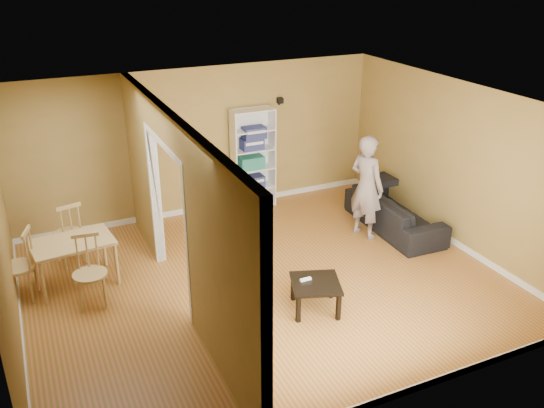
{
  "coord_description": "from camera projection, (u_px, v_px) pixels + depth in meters",
  "views": [
    {
      "loc": [
        -2.88,
        -6.52,
        4.34
      ],
      "look_at": [
        0.2,
        0.2,
        1.1
      ],
      "focal_mm": 38.0,
      "sensor_mm": 36.0,
      "label": 1
    }
  ],
  "objects": [
    {
      "name": "game_controller",
      "position": [
        306.0,
        279.0,
        7.5
      ],
      "size": [
        0.15,
        0.04,
        0.03
      ],
      "primitive_type": "cube",
      "color": "white",
      "rests_on": "coffee_table"
    },
    {
      "name": "person",
      "position": [
        367.0,
        178.0,
        9.23
      ],
      "size": [
        0.88,
        0.77,
        2.03
      ],
      "primitive_type": "imported",
      "rotation": [
        0.0,
        0.0,
        1.88
      ],
      "color": "slate",
      "rests_on": "ground"
    },
    {
      "name": "partition",
      "position": [
        178.0,
        214.0,
        7.29
      ],
      "size": [
        0.22,
        5.5,
        2.6
      ],
      "primitive_type": null,
      "color": "#A88044",
      "rests_on": "ground"
    },
    {
      "name": "chair_far",
      "position": [
        68.0,
        232.0,
        8.58
      ],
      "size": [
        0.56,
        0.56,
        1.02
      ],
      "primitive_type": null,
      "rotation": [
        0.0,
        0.0,
        3.38
      ],
      "color": "tan",
      "rests_on": "ground"
    },
    {
      "name": "bookshelf",
      "position": [
        252.0,
        158.0,
        10.41
      ],
      "size": [
        0.77,
        0.34,
        1.84
      ],
      "color": "white",
      "rests_on": "ground"
    },
    {
      "name": "paper_box_navy_a",
      "position": [
        253.0,
        181.0,
        10.54
      ],
      "size": [
        0.4,
        0.26,
        0.2
      ],
      "primitive_type": "cube",
      "color": "navy",
      "rests_on": "bookshelf"
    },
    {
      "name": "chair_left",
      "position": [
        18.0,
        265.0,
        7.68
      ],
      "size": [
        0.58,
        0.58,
        1.02
      ],
      "primitive_type": null,
      "rotation": [
        0.0,
        0.0,
        -1.86
      ],
      "color": "#C9B381",
      "rests_on": "ground"
    },
    {
      "name": "room_shell",
      "position": [
        265.0,
        198.0,
        7.75
      ],
      "size": [
        6.5,
        6.5,
        6.5
      ],
      "color": "#BC693D",
      "rests_on": "ground"
    },
    {
      "name": "coffee_table",
      "position": [
        316.0,
        286.0,
        7.49
      ],
      "size": [
        0.62,
        0.62,
        0.41
      ],
      "rotation": [
        0.0,
        0.0,
        -0.34
      ],
      "color": "black",
      "rests_on": "ground"
    },
    {
      "name": "sofa",
      "position": [
        395.0,
        208.0,
        9.7
      ],
      "size": [
        2.08,
        0.96,
        0.78
      ],
      "primitive_type": "imported",
      "rotation": [
        0.0,
        0.0,
        1.53
      ],
      "color": "black",
      "rests_on": "ground"
    },
    {
      "name": "paper_box_teal",
      "position": [
        251.0,
        162.0,
        10.38
      ],
      "size": [
        0.44,
        0.29,
        0.23
      ],
      "primitive_type": "cube",
      "color": "#17684C",
      "rests_on": "bookshelf"
    },
    {
      "name": "dining_table",
      "position": [
        72.0,
        246.0,
        7.98
      ],
      "size": [
        1.08,
        0.72,
        0.68
      ],
      "rotation": [
        0.0,
        0.0,
        0.11
      ],
      "color": "tan",
      "rests_on": "ground"
    },
    {
      "name": "chair_near",
      "position": [
        90.0,
        273.0,
        7.53
      ],
      "size": [
        0.5,
        0.5,
        0.99
      ],
      "primitive_type": null,
      "rotation": [
        0.0,
        0.0,
        -0.12
      ],
      "color": "tan",
      "rests_on": "ground"
    },
    {
      "name": "wall_speaker",
      "position": [
        280.0,
        100.0,
        10.32
      ],
      "size": [
        0.1,
        0.1,
        0.1
      ],
      "primitive_type": "cube",
      "color": "black",
      "rests_on": "room_shell"
    },
    {
      "name": "paper_box_navy_c",
      "position": [
        254.0,
        132.0,
        10.18
      ],
      "size": [
        0.4,
        0.26,
        0.21
      ],
      "primitive_type": "cube",
      "color": "navy",
      "rests_on": "bookshelf"
    },
    {
      "name": "paper_box_navy_b",
      "position": [
        252.0,
        144.0,
        10.25
      ],
      "size": [
        0.39,
        0.25,
        0.2
      ],
      "primitive_type": "cube",
      "color": "navy",
      "rests_on": "bookshelf"
    }
  ]
}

